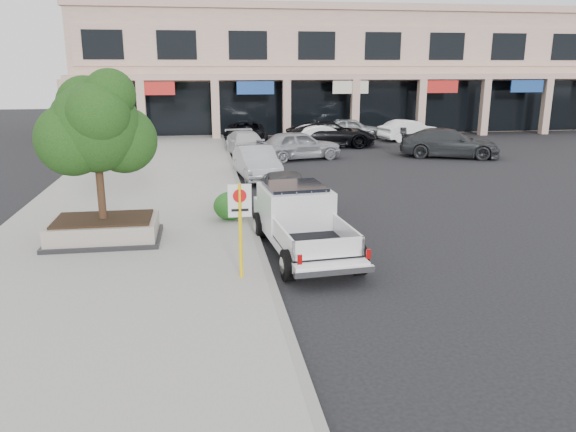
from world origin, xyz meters
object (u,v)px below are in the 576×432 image
(planter_tree, at_px, (101,127))
(lot_car_c, at_px, (449,143))
(lot_car_a, at_px, (299,145))
(lot_car_f, at_px, (409,130))
(curb_car_a, at_px, (286,194))
(no_parking_sign, at_px, (240,218))
(lot_car_b, at_px, (321,136))
(curb_car_b, at_px, (257,162))
(curb_car_d, at_px, (247,133))
(curb_car_c, at_px, (247,144))
(planter, at_px, (104,230))
(pickup_truck, at_px, (304,223))
(lot_car_e, at_px, (351,128))
(lot_car_d, at_px, (331,134))

(planter_tree, height_order, lot_car_c, planter_tree)
(lot_car_a, relative_size, lot_car_f, 1.09)
(planter_tree, distance_m, curb_car_a, 6.71)
(no_parking_sign, height_order, lot_car_f, no_parking_sign)
(lot_car_b, bearing_deg, curb_car_b, 138.09)
(no_parking_sign, distance_m, lot_car_c, 21.93)
(curb_car_d, height_order, lot_car_c, lot_car_c)
(lot_car_a, height_order, lot_car_b, lot_car_a)
(curb_car_b, relative_size, curb_car_c, 0.94)
(planter_tree, bearing_deg, planter, -131.03)
(pickup_truck, distance_m, curb_car_d, 22.78)
(no_parking_sign, relative_size, curb_car_d, 0.43)
(curb_car_b, xyz_separation_m, lot_car_e, (8.24, 13.85, -0.01))
(curb_car_a, height_order, curb_car_b, curb_car_a)
(lot_car_e, bearing_deg, planter_tree, 157.63)
(curb_car_b, bearing_deg, lot_car_d, 53.55)
(planter, distance_m, lot_car_a, 16.63)
(curb_car_c, xyz_separation_m, lot_car_a, (2.78, -1.66, 0.11))
(pickup_truck, bearing_deg, planter, 158.81)
(curb_car_d, bearing_deg, lot_car_a, -68.83)
(planter, distance_m, pickup_truck, 5.85)
(pickup_truck, xyz_separation_m, lot_car_d, (5.58, 20.85, -0.08))
(planter_tree, relative_size, curb_car_a, 0.90)
(no_parking_sign, xyz_separation_m, lot_car_e, (9.90, 26.81, -0.90))
(curb_car_c, relative_size, lot_car_a, 1.01)
(lot_car_a, distance_m, lot_car_e, 10.32)
(lot_car_e, bearing_deg, curb_car_a, 167.03)
(curb_car_b, distance_m, lot_car_c, 12.37)
(lot_car_e, bearing_deg, curb_car_b, 157.17)
(lot_car_e, bearing_deg, lot_car_f, -108.98)
(lot_car_c, bearing_deg, lot_car_b, 71.20)
(curb_car_d, bearing_deg, no_parking_sign, -93.06)
(no_parking_sign, distance_m, lot_car_f, 28.41)
(planter_tree, height_order, no_parking_sign, planter_tree)
(no_parking_sign, height_order, curb_car_d, no_parking_sign)
(curb_car_a, relative_size, curb_car_b, 0.98)
(curb_car_a, xyz_separation_m, curb_car_b, (-0.38, 6.74, -0.01))
(lot_car_c, height_order, lot_car_f, lot_car_c)
(pickup_truck, bearing_deg, lot_car_a, 75.72)
(planter, relative_size, lot_car_d, 0.55)
(planter, relative_size, curb_car_a, 0.72)
(lot_car_a, relative_size, lot_car_b, 1.09)
(lot_car_d, relative_size, lot_car_e, 1.36)
(lot_car_c, distance_m, lot_car_d, 7.75)
(lot_car_a, relative_size, lot_car_c, 0.85)
(lot_car_a, bearing_deg, lot_car_f, -64.92)
(curb_car_c, distance_m, lot_car_e, 10.84)
(curb_car_a, height_order, lot_car_c, lot_car_c)
(lot_car_b, height_order, lot_car_c, lot_car_c)
(lot_car_c, bearing_deg, lot_car_e, 39.52)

